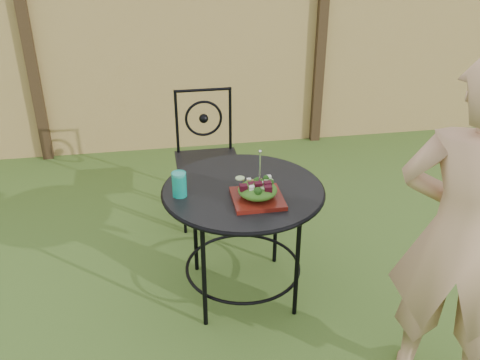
{
  "coord_description": "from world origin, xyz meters",
  "views": [
    {
      "loc": [
        -0.29,
        -2.66,
        2.16
      ],
      "look_at": [
        0.17,
        -0.02,
        0.75
      ],
      "focal_mm": 40.0,
      "sensor_mm": 36.0,
      "label": 1
    }
  ],
  "objects": [
    {
      "name": "patio_chair",
      "position": [
        0.07,
        0.9,
        0.5
      ],
      "size": [
        0.46,
        0.46,
        0.95
      ],
      "color": "black",
      "rests_on": "ground"
    },
    {
      "name": "diner",
      "position": [
        1.02,
        -0.89,
        0.84
      ],
      "size": [
        0.73,
        0.68,
        1.68
      ],
      "primitive_type": "imported",
      "rotation": [
        0.0,
        0.0,
        2.54
      ],
      "color": "tan",
      "rests_on": "ground"
    },
    {
      "name": "salad",
      "position": [
        0.23,
        -0.22,
        0.79
      ],
      "size": [
        0.21,
        0.21,
        0.08
      ],
      "primitive_type": "ellipsoid",
      "color": "#235614",
      "rests_on": "salad_plate"
    },
    {
      "name": "fence",
      "position": [
        -0.0,
        2.19,
        0.95
      ],
      "size": [
        8.0,
        0.12,
        1.9
      ],
      "color": "tan",
      "rests_on": "ground"
    },
    {
      "name": "ground",
      "position": [
        0.0,
        0.0,
        0.0
      ],
      "size": [
        60.0,
        60.0,
        0.0
      ],
      "primitive_type": "plane",
      "color": "#2E4C18",
      "rests_on": "ground"
    },
    {
      "name": "drinking_glass",
      "position": [
        -0.18,
        -0.09,
        0.79
      ],
      "size": [
        0.08,
        0.08,
        0.14
      ],
      "primitive_type": "cylinder",
      "color": "#0C917C",
      "rests_on": "patio_table"
    },
    {
      "name": "fork",
      "position": [
        0.24,
        -0.22,
        0.92
      ],
      "size": [
        0.01,
        0.01,
        0.18
      ],
      "primitive_type": "cylinder",
      "color": "silver",
      "rests_on": "salad"
    },
    {
      "name": "salad_plate",
      "position": [
        0.23,
        -0.22,
        0.74
      ],
      "size": [
        0.27,
        0.27,
        0.02
      ],
      "primitive_type": "cube",
      "color": "#4B0F0A",
      "rests_on": "patio_table"
    },
    {
      "name": "patio_table",
      "position": [
        0.17,
        -0.07,
        0.59
      ],
      "size": [
        0.92,
        0.92,
        0.72
      ],
      "color": "black",
      "rests_on": "ground"
    }
  ]
}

